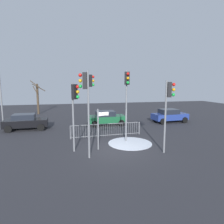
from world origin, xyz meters
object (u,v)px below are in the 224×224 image
(street_lamp, at_px, (0,80))
(bare_tree_left, at_px, (38,98))
(traffic_light_rear_right, at_px, (86,95))
(traffic_light_foreground_left, at_px, (90,92))
(car_green_mid, at_px, (106,118))
(traffic_light_foreground_right, at_px, (127,90))
(car_black_near, at_px, (26,122))
(traffic_light_mid_left, at_px, (75,102))
(traffic_light_mid_right, at_px, (168,100))
(car_blue_far, at_px, (169,115))
(direction_sign_post, at_px, (99,127))

(street_lamp, distance_m, bare_tree_left, 7.83)
(traffic_light_rear_right, height_order, traffic_light_foreground_left, traffic_light_foreground_left)
(street_lamp, relative_size, bare_tree_left, 1.61)
(car_green_mid, distance_m, bare_tree_left, 12.32)
(traffic_light_foreground_right, relative_size, car_black_near, 1.34)
(traffic_light_mid_left, relative_size, traffic_light_rear_right, 0.87)
(car_black_near, bearing_deg, car_green_mid, 0.29)
(traffic_light_mid_right, distance_m, traffic_light_foreground_left, 5.88)
(traffic_light_rear_right, height_order, bare_tree_left, traffic_light_rear_right)
(traffic_light_rear_right, relative_size, street_lamp, 0.65)
(car_blue_far, bearing_deg, bare_tree_left, 144.43)
(direction_sign_post, xyz_separation_m, car_black_near, (-5.80, 6.87, -0.74))
(traffic_light_mid_right, height_order, direction_sign_post, traffic_light_mid_right)
(traffic_light_mid_right, distance_m, car_blue_far, 10.27)
(traffic_light_foreground_right, bearing_deg, traffic_light_rear_right, 42.42)
(direction_sign_post, height_order, car_blue_far, direction_sign_post)
(traffic_light_rear_right, bearing_deg, car_black_near, 43.36)
(street_lamp, xyz_separation_m, bare_tree_left, (2.42, 7.10, -2.24))
(traffic_light_rear_right, distance_m, direction_sign_post, 2.63)
(street_lamp, bearing_deg, traffic_light_rear_right, -54.72)
(traffic_light_mid_right, xyz_separation_m, bare_tree_left, (-10.00, 18.02, -0.93))
(car_black_near, height_order, bare_tree_left, bare_tree_left)
(traffic_light_foreground_right, xyz_separation_m, bare_tree_left, (-8.24, 15.32, -1.45))
(traffic_light_mid_right, distance_m, traffic_light_rear_right, 4.90)
(direction_sign_post, distance_m, car_black_near, 9.02)
(traffic_light_foreground_right, height_order, bare_tree_left, traffic_light_foreground_right)
(traffic_light_rear_right, bearing_deg, traffic_light_mid_right, -80.55)
(traffic_light_mid_right, relative_size, bare_tree_left, 0.95)
(traffic_light_foreground_right, distance_m, direction_sign_post, 3.36)
(direction_sign_post, bearing_deg, car_green_mid, 60.80)
(direction_sign_post, distance_m, bare_tree_left, 17.57)
(traffic_light_rear_right, bearing_deg, car_blue_far, -37.47)
(direction_sign_post, height_order, car_green_mid, direction_sign_post)
(traffic_light_mid_right, xyz_separation_m, traffic_light_foreground_right, (-1.75, 2.70, 0.51))
(traffic_light_foreground_right, bearing_deg, bare_tree_left, -57.25)
(traffic_light_foreground_left, distance_m, car_blue_far, 10.70)
(traffic_light_mid_left, xyz_separation_m, traffic_light_rear_right, (0.58, -1.15, 0.45))
(car_green_mid, height_order, bare_tree_left, bare_tree_left)
(traffic_light_mid_left, bearing_deg, traffic_light_foreground_left, -160.59)
(traffic_light_mid_right, distance_m, car_black_near, 13.12)
(traffic_light_rear_right, xyz_separation_m, street_lamp, (-7.54, 10.65, 0.95))
(traffic_light_mid_right, bearing_deg, car_blue_far, 166.30)
(traffic_light_foreground_right, xyz_separation_m, car_blue_far, (6.80, 5.89, -3.00))
(traffic_light_foreground_right, relative_size, car_blue_far, 1.32)
(traffic_light_mid_left, bearing_deg, direction_sign_post, 139.34)
(traffic_light_mid_right, bearing_deg, car_green_mid, -150.02)
(traffic_light_mid_right, distance_m, direction_sign_post, 4.59)
(traffic_light_foreground_right, xyz_separation_m, car_black_near, (-8.00, 5.72, -3.00))
(traffic_light_rear_right, relative_size, traffic_light_foreground_left, 0.99)
(traffic_light_mid_left, bearing_deg, car_green_mid, -160.68)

